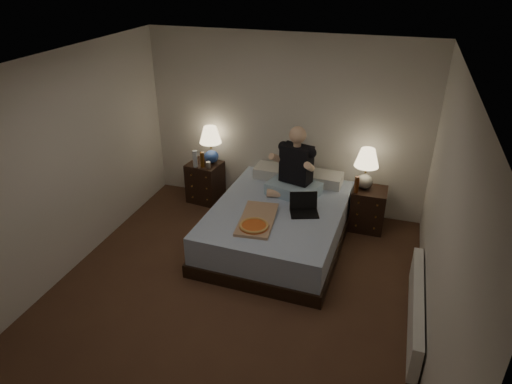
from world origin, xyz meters
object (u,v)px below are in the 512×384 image
(nightstand_right, at_px, (368,209))
(beer_bottle_right, at_px, (357,185))
(bed, at_px, (278,225))
(radiator, at_px, (416,307))
(person, at_px, (295,162))
(pizza_box, at_px, (254,226))
(water_bottle, at_px, (195,159))
(soda_can, at_px, (208,165))
(beer_bottle_left, at_px, (202,160))
(nightstand_left, at_px, (205,182))
(lamp_right, at_px, (366,169))
(laptop, at_px, (305,206))
(lamp_left, at_px, (211,145))

(nightstand_right, relative_size, beer_bottle_right, 2.55)
(bed, bearing_deg, nightstand_right, 36.19)
(beer_bottle_right, relative_size, radiator, 0.14)
(person, height_order, pizza_box, person)
(water_bottle, distance_m, soda_can, 0.21)
(nightstand_right, height_order, beer_bottle_left, beer_bottle_left)
(bed, relative_size, pizza_box, 2.79)
(nightstand_left, bearing_deg, beer_bottle_right, 2.23)
(lamp_right, relative_size, radiator, 0.35)
(beer_bottle_left, height_order, person, person)
(soda_can, xyz_separation_m, radiator, (2.96, -1.67, -0.46))
(beer_bottle_left, bearing_deg, pizza_box, -46.77)
(nightstand_right, distance_m, laptop, 1.14)
(radiator, bearing_deg, beer_bottle_right, 117.35)
(nightstand_left, bearing_deg, radiator, -22.89)
(water_bottle, xyz_separation_m, soda_can, (0.20, 0.01, -0.07))
(bed, xyz_separation_m, person, (0.10, 0.40, 0.73))
(lamp_left, distance_m, soda_can, 0.31)
(lamp_right, bearing_deg, beer_bottle_right, -116.71)
(water_bottle, relative_size, laptop, 0.74)
(nightstand_left, relative_size, soda_can, 6.10)
(laptop, xyz_separation_m, radiator, (1.37, -0.93, -0.45))
(beer_bottle_right, bearing_deg, beer_bottle_left, 177.68)
(nightstand_left, bearing_deg, pizza_box, -41.17)
(lamp_right, distance_m, beer_bottle_left, 2.32)
(beer_bottle_right, bearing_deg, soda_can, 178.05)
(lamp_right, height_order, beer_bottle_left, lamp_right)
(nightstand_left, distance_m, beer_bottle_right, 2.30)
(soda_can, height_order, radiator, soda_can)
(nightstand_right, xyz_separation_m, pizza_box, (-1.20, -1.32, 0.28))
(lamp_right, distance_m, beer_bottle_right, 0.25)
(beer_bottle_left, distance_m, radiator, 3.53)
(beer_bottle_right, bearing_deg, lamp_right, 63.29)
(soda_can, relative_size, person, 0.11)
(lamp_right, bearing_deg, soda_can, -177.51)
(beer_bottle_right, distance_m, pizza_box, 1.58)
(lamp_left, height_order, beer_bottle_left, lamp_left)
(beer_bottle_right, bearing_deg, water_bottle, 178.48)
(lamp_left, height_order, laptop, lamp_left)
(nightstand_left, bearing_deg, person, -7.63)
(nightstand_right, relative_size, lamp_right, 1.05)
(lamp_right, relative_size, pizza_box, 0.74)
(soda_can, height_order, pizza_box, soda_can)
(nightstand_right, height_order, lamp_left, lamp_left)
(water_bottle, distance_m, laptop, 1.93)
(lamp_left, xyz_separation_m, lamp_right, (2.25, -0.11, -0.02))
(lamp_left, xyz_separation_m, laptop, (1.62, -0.94, -0.24))
(beer_bottle_right, bearing_deg, person, -166.87)
(pizza_box, bearing_deg, lamp_left, 122.15)
(water_bottle, xyz_separation_m, laptop, (1.79, -0.73, -0.09))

